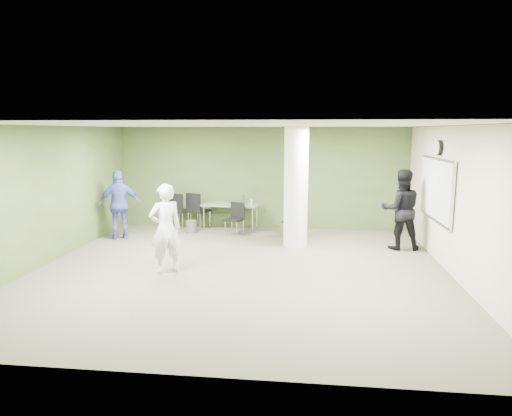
# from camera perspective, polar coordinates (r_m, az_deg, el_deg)

# --- Properties ---
(floor) EXTENTS (8.00, 8.00, 0.00)m
(floor) POSITION_cam_1_polar(r_m,az_deg,el_deg) (9.08, -1.86, -7.64)
(floor) COLOR #575845
(floor) RESTS_ON ground
(ceiling) EXTENTS (8.00, 8.00, 0.00)m
(ceiling) POSITION_cam_1_polar(r_m,az_deg,el_deg) (8.67, -1.96, 10.33)
(ceiling) COLOR white
(ceiling) RESTS_ON wall_back
(wall_back) EXTENTS (8.00, 2.80, 0.02)m
(wall_back) POSITION_cam_1_polar(r_m,az_deg,el_deg) (12.70, 0.75, 3.78)
(wall_back) COLOR #425427
(wall_back) RESTS_ON floor
(wall_left) EXTENTS (0.02, 8.00, 2.80)m
(wall_left) POSITION_cam_1_polar(r_m,az_deg,el_deg) (10.15, -24.85, 1.41)
(wall_left) COLOR #425427
(wall_left) RESTS_ON floor
(wall_right_cream) EXTENTS (0.02, 8.00, 2.80)m
(wall_right_cream) POSITION_cam_1_polar(r_m,az_deg,el_deg) (9.09, 23.91, 0.61)
(wall_right_cream) COLOR beige
(wall_right_cream) RESTS_ON floor
(column) EXTENTS (0.56, 0.56, 2.80)m
(column) POSITION_cam_1_polar(r_m,az_deg,el_deg) (10.66, 5.02, 2.62)
(column) COLOR silver
(column) RESTS_ON floor
(whiteboard) EXTENTS (0.05, 2.30, 1.30)m
(whiteboard) POSITION_cam_1_polar(r_m,az_deg,el_deg) (10.19, 21.55, 2.23)
(whiteboard) COLOR silver
(whiteboard) RESTS_ON wall_right_cream
(wall_clock) EXTENTS (0.06, 0.32, 0.32)m
(wall_clock) POSITION_cam_1_polar(r_m,az_deg,el_deg) (10.13, 21.86, 7.00)
(wall_clock) COLOR black
(wall_clock) RESTS_ON wall_right_cream
(folding_table) EXTENTS (1.58, 0.82, 0.97)m
(folding_table) POSITION_cam_1_polar(r_m,az_deg,el_deg) (12.46, -3.13, 0.27)
(folding_table) COLOR gray
(folding_table) RESTS_ON floor
(wastebasket) EXTENTS (0.29, 0.29, 0.33)m
(wastebasket) POSITION_cam_1_polar(r_m,az_deg,el_deg) (12.31, -8.09, -2.33)
(wastebasket) COLOR #4C4C4C
(wastebasket) RESTS_ON floor
(chair_back_left) EXTENTS (0.64, 0.64, 1.00)m
(chair_back_left) POSITION_cam_1_polar(r_m,az_deg,el_deg) (12.82, -9.66, 0.04)
(chair_back_left) COLOR black
(chair_back_left) RESTS_ON floor
(chair_back_right) EXTENTS (0.67, 0.67, 1.02)m
(chair_back_right) POSITION_cam_1_polar(r_m,az_deg,el_deg) (12.69, -7.44, 0.03)
(chair_back_right) COLOR black
(chair_back_right) RESTS_ON floor
(chair_table_left) EXTENTS (0.54, 0.54, 0.85)m
(chair_table_left) POSITION_cam_1_polar(r_m,az_deg,el_deg) (11.93, -2.56, -1.03)
(chair_table_left) COLOR black
(chair_table_left) RESTS_ON floor
(chair_table_right) EXTENTS (0.55, 0.55, 0.91)m
(chair_table_right) POSITION_cam_1_polar(r_m,az_deg,el_deg) (11.62, 4.71, -1.13)
(chair_table_right) COLOR black
(chair_table_right) RESTS_ON floor
(woman_white) EXTENTS (0.75, 0.71, 1.72)m
(woman_white) POSITION_cam_1_polar(r_m,az_deg,el_deg) (8.83, -11.25, -2.54)
(woman_white) COLOR silver
(woman_white) RESTS_ON floor
(man_black) EXTENTS (0.92, 0.72, 1.84)m
(man_black) POSITION_cam_1_polar(r_m,az_deg,el_deg) (10.91, 17.68, -0.19)
(man_black) COLOR black
(man_black) RESTS_ON floor
(man_blue) EXTENTS (1.10, 0.82, 1.74)m
(man_blue) POSITION_cam_1_polar(r_m,az_deg,el_deg) (11.90, -16.68, 0.40)
(man_blue) COLOR #4753B0
(man_blue) RESTS_ON floor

